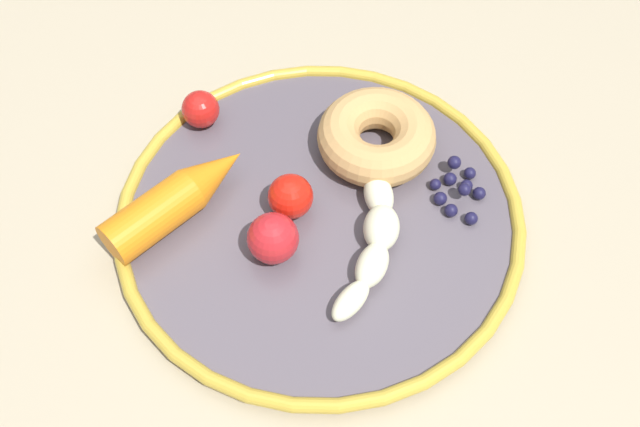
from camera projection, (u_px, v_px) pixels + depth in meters
dining_table at (278, 250)px, 0.69m from camera, size 1.30×1.00×0.71m
plate at (320, 215)px, 0.62m from camera, size 0.35×0.35×0.02m
banana at (373, 228)px, 0.60m from camera, size 0.18×0.05×0.03m
carrot_orange at (178, 198)px, 0.61m from camera, size 0.13×0.12×0.04m
donut at (376, 137)px, 0.64m from camera, size 0.15×0.15×0.04m
blueberry_pile at (458, 189)px, 0.63m from camera, size 0.06×0.05×0.02m
tomato_near at (291, 196)px, 0.61m from camera, size 0.04×0.04×0.04m
tomato_mid at (201, 109)px, 0.66m from camera, size 0.03×0.03×0.03m
tomato_far at (273, 238)px, 0.58m from camera, size 0.04×0.04×0.04m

